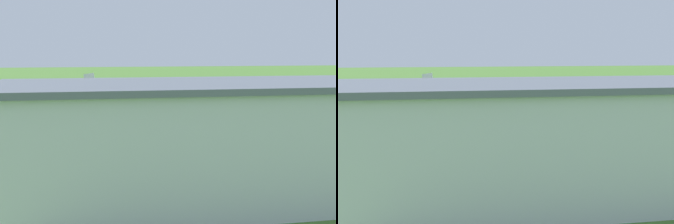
{
  "view_description": "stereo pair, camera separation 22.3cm",
  "coord_description": "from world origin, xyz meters",
  "views": [
    {
      "loc": [
        13.73,
        57.0,
        8.73
      ],
      "look_at": [
        4.0,
        11.85,
        3.11
      ],
      "focal_mm": 55.32,
      "sensor_mm": 36.0,
      "label": 1
    },
    {
      "loc": [
        13.52,
        57.05,
        8.73
      ],
      "look_at": [
        4.0,
        11.85,
        3.11
      ],
      "focal_mm": 55.32,
      "sensor_mm": 36.0,
      "label": 2
    }
  ],
  "objects": [
    {
      "name": "hangar",
      "position": [
        -2.5,
        28.42,
        3.44
      ],
      "size": [
        39.41,
        11.34,
        6.86
      ],
      "color": "silver",
      "rests_on": "ground_plane"
    },
    {
      "name": "ground_plane",
      "position": [
        0.0,
        0.0,
        0.0
      ],
      "size": [
        400.0,
        400.0,
        0.0
      ],
      "primitive_type": "plane",
      "color": "#47752D"
    },
    {
      "name": "biplane",
      "position": [
        8.06,
        5.9,
        4.31
      ],
      "size": [
        7.15,
        8.79,
        3.87
      ],
      "color": "silver"
    }
  ]
}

